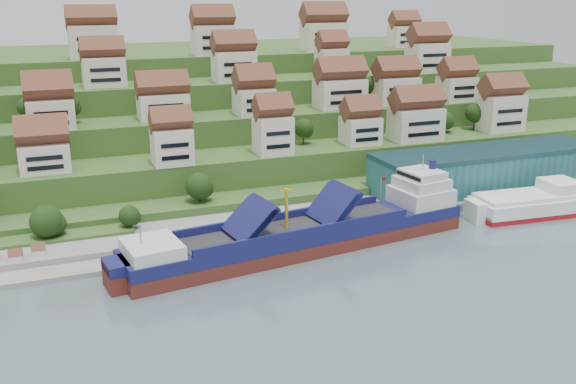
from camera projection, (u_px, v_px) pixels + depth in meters
name	position (u px, v px, depth m)	size (l,w,h in m)	color
ground	(325.00, 247.00, 129.85)	(300.00, 300.00, 0.00)	slate
quay	(377.00, 209.00, 149.78)	(180.00, 14.00, 2.20)	gray
pebble_beach	(17.00, 264.00, 120.42)	(45.00, 20.00, 1.00)	gray
hillside	(201.00, 112.00, 218.99)	(260.00, 128.00, 31.00)	#2D4C1E
hillside_village	(244.00, 86.00, 177.53)	(161.07, 65.02, 29.51)	silver
hillside_trees	(235.00, 126.00, 163.77)	(143.78, 62.37, 31.01)	#1F3E14
warehouse	(487.00, 169.00, 160.79)	(60.00, 15.00, 10.00)	#256366
flagpole	(381.00, 192.00, 142.97)	(1.28, 0.16, 8.00)	gray
beach_huts	(5.00, 260.00, 118.14)	(14.40, 3.70, 2.20)	white
cargo_ship	(312.00, 234.00, 128.52)	(73.25, 20.52, 15.99)	#56211A
second_ship	(535.00, 204.00, 148.89)	(29.19, 12.66, 8.26)	maroon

